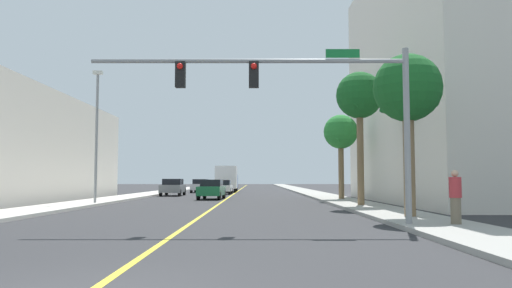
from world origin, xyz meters
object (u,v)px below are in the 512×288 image
car_green (210,189)px  delivery_truck (226,178)px  palm_near (406,91)px  palm_mid (358,98)px  car_white (221,187)px  palm_far (339,133)px  pedestrian (454,197)px  car_silver (199,186)px  street_lamp (95,129)px  traffic_signal_mast (302,93)px  car_gray (171,187)px

car_green → delivery_truck: bearing=93.0°
car_green → palm_near: bearing=-61.3°
palm_mid → car_white: size_ratio=1.85×
palm_far → pedestrian: palm_far is taller
car_silver → delivery_truck: 4.16m
palm_far → car_silver: (-12.34, 20.94, -4.02)m
car_silver → street_lamp: bearing=-96.2°
traffic_signal_mast → delivery_truck: traffic_signal_mast is taller
palm_near → delivery_truck: (-9.29, 40.19, -3.32)m
car_white → traffic_signal_mast: bearing=-80.7°
palm_near → pedestrian: (0.44, -3.19, -3.94)m
delivery_truck → palm_mid: bearing=-74.8°
palm_far → car_gray: size_ratio=1.43×
palm_far → car_silver: palm_far is taller
car_silver → pedestrian: (12.56, -40.45, 0.22)m
palm_far → car_white: bearing=122.2°
car_silver → palm_far: bearing=-58.7°
street_lamp → pedestrian: size_ratio=4.67×
delivery_truck → pedestrian: 44.46m
car_green → pedestrian: pedestrian is taller
street_lamp → car_gray: (1.90, 16.14, -3.73)m
palm_mid → car_gray: bearing=125.7°
delivery_truck → pedestrian: (9.73, -43.38, -0.62)m
traffic_signal_mast → delivery_truck: 43.57m
car_gray → palm_far: bearing=142.1°
pedestrian → street_lamp: bearing=132.6°
palm_far → car_green: palm_far is taller
palm_mid → palm_far: size_ratio=1.22×
palm_near → delivery_truck: size_ratio=0.76×
car_silver → car_green: bearing=-80.2°
street_lamp → car_silver: 27.09m
palm_near → car_green: size_ratio=1.48×
palm_near → car_gray: size_ratio=1.49×
car_gray → traffic_signal_mast: bearing=106.6°
traffic_signal_mast → palm_near: palm_near is taller
street_lamp → car_silver: street_lamp is taller
car_gray → delivery_truck: size_ratio=0.51×
palm_far → palm_near: bearing=-90.8°
traffic_signal_mast → car_white: 34.92m
car_gray → pedestrian: pedestrian is taller
delivery_truck → traffic_signal_mast: bearing=-84.1°
street_lamp → car_white: street_lamp is taller
car_white → pedestrian: 35.90m
delivery_truck → car_silver: bearing=-134.7°
palm_mid → car_green: palm_mid is taller
traffic_signal_mast → car_gray: size_ratio=2.46×
traffic_signal_mast → street_lamp: bearing=129.1°
street_lamp → delivery_truck: (6.07, 29.57, -2.91)m
car_white → delivery_truck: (-0.03, 8.82, 0.87)m
pedestrian → traffic_signal_mast: bearing=171.5°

